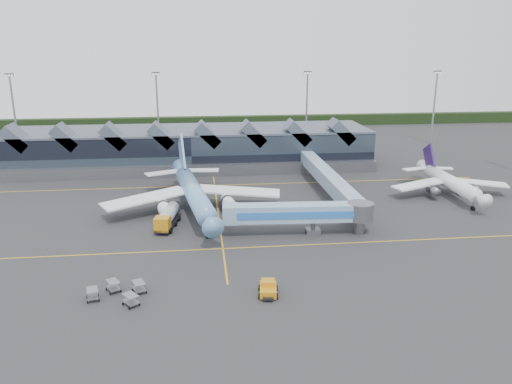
{
  "coord_description": "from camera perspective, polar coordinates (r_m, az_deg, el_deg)",
  "views": [
    {
      "loc": [
        -3.08,
        -78.93,
        30.07
      ],
      "look_at": [
        6.62,
        5.06,
        5.0
      ],
      "focal_mm": 35.0,
      "sensor_mm": 36.0,
      "label": 1
    }
  ],
  "objects": [
    {
      "name": "regional_jet",
      "position": [
        110.39,
        21.17,
        1.16
      ],
      "size": [
        24.92,
        27.03,
        9.32
      ],
      "rotation": [
        0.0,
        0.0,
        -0.0
      ],
      "color": "white",
      "rests_on": "ground"
    },
    {
      "name": "main_airliner",
      "position": [
        93.93,
        -7.22,
        0.07
      ],
      "size": [
        33.65,
        39.1,
        12.58
      ],
      "rotation": [
        0.0,
        0.0,
        0.16
      ],
      "color": "#688ED4",
      "rests_on": "ground"
    },
    {
      "name": "tree_line_far",
      "position": [
        191.03,
        -5.65,
        7.98
      ],
      "size": [
        260.0,
        4.0,
        4.0
      ],
      "primitive_type": "cube",
      "color": "black",
      "rests_on": "ground"
    },
    {
      "name": "pushback_tug",
      "position": [
        63.47,
        1.4,
        -11.0
      ],
      "size": [
        2.8,
        4.01,
        1.68
      ],
      "rotation": [
        0.0,
        0.0,
        -0.13
      ],
      "color": "#C78312",
      "rests_on": "ground"
    },
    {
      "name": "jet_bridge",
      "position": [
        81.94,
        5.83,
        -2.43
      ],
      "size": [
        24.8,
        4.99,
        5.29
      ],
      "rotation": [
        0.0,
        0.0,
        -0.06
      ],
      "color": "#7DAAD0",
      "rests_on": "ground"
    },
    {
      "name": "fuel_truck",
      "position": [
        86.76,
        -10.03,
        -2.74
      ],
      "size": [
        4.18,
        9.86,
        3.28
      ],
      "rotation": [
        0.0,
        0.0,
        -0.19
      ],
      "color": "black",
      "rests_on": "ground"
    },
    {
      "name": "baggage_carts",
      "position": [
        65.04,
        -15.39,
        -10.87
      ],
      "size": [
        7.31,
        6.27,
        1.42
      ],
      "rotation": [
        0.0,
        0.0,
        0.4
      ],
      "color": "gray",
      "rests_on": "ground"
    },
    {
      "name": "light_masts",
      "position": [
        144.83,
        3.07,
        9.52
      ],
      "size": [
        132.4,
        42.56,
        22.45
      ],
      "color": "gray",
      "rests_on": "ground"
    },
    {
      "name": "taxi_stripes",
      "position": [
        93.92,
        -4.37,
        -2.2
      ],
      "size": [
        120.0,
        60.0,
        0.01
      ],
      "color": "gold",
      "rests_on": "ground"
    },
    {
      "name": "ground",
      "position": [
        84.52,
        -4.08,
        -4.37
      ],
      "size": [
        260.0,
        260.0,
        0.0
      ],
      "primitive_type": "plane",
      "color": "#27272A",
      "rests_on": "ground"
    },
    {
      "name": "terminal",
      "position": [
        128.78,
        -7.38,
        5.1
      ],
      "size": [
        90.0,
        22.25,
        12.52
      ],
      "color": "black",
      "rests_on": "ground"
    }
  ]
}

